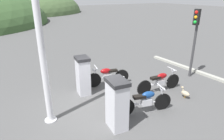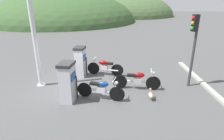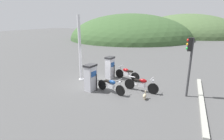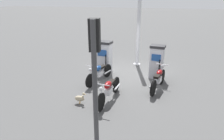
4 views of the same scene
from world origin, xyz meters
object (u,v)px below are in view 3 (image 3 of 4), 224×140
at_px(fuel_pump_near, 91,77).
at_px(motorcycle_far_pump, 127,74).
at_px(wandering_duck, 145,96).
at_px(roadside_traffic_light, 190,57).
at_px(canopy_support_pole, 80,50).
at_px(motorcycle_extra, 142,84).
at_px(fuel_pump_far, 110,67).
at_px(motorcycle_near_pump, 111,85).

height_order(fuel_pump_near, motorcycle_far_pump, fuel_pump_near).
height_order(wandering_duck, roadside_traffic_light, roadside_traffic_light).
distance_m(fuel_pump_near, canopy_support_pole, 2.64).
bearing_deg(motorcycle_extra, motorcycle_far_pump, 133.61).
height_order(motorcycle_extra, canopy_support_pole, canopy_support_pole).
bearing_deg(motorcycle_extra, roadside_traffic_light, 10.51).
xyz_separation_m(fuel_pump_near, canopy_support_pole, (-1.74, 1.43, 1.37)).
height_order(fuel_pump_far, wandering_duck, fuel_pump_far).
xyz_separation_m(fuel_pump_near, wandering_duck, (3.38, 0.18, -0.62)).
relative_size(motorcycle_extra, canopy_support_pole, 0.48).
xyz_separation_m(motorcycle_near_pump, canopy_support_pole, (-3.05, 1.24, 1.73)).
relative_size(motorcycle_far_pump, motorcycle_extra, 0.91).
bearing_deg(fuel_pump_far, fuel_pump_near, -90.00).
bearing_deg(motorcycle_near_pump, wandering_duck, -0.25).
distance_m(motorcycle_near_pump, motorcycle_far_pump, 2.67).
bearing_deg(canopy_support_pole, roadside_traffic_light, 1.52).
bearing_deg(fuel_pump_near, motorcycle_far_pump, 65.99).
bearing_deg(canopy_support_pole, fuel_pump_near, -39.43).
xyz_separation_m(motorcycle_extra, canopy_support_pole, (-4.63, 0.27, 1.73)).
xyz_separation_m(motorcycle_far_pump, motorcycle_extra, (1.62, -1.70, 0.02)).
relative_size(fuel_pump_near, motorcycle_extra, 0.75).
relative_size(motorcycle_near_pump, motorcycle_far_pump, 1.01).
height_order(motorcycle_near_pump, canopy_support_pole, canopy_support_pole).
height_order(motorcycle_far_pump, roadside_traffic_light, roadside_traffic_light).
xyz_separation_m(fuel_pump_far, canopy_support_pole, (-1.74, -1.23, 1.39)).
bearing_deg(motorcycle_extra, canopy_support_pole, 176.67).
bearing_deg(motorcycle_far_pump, fuel_pump_far, -171.01).
height_order(motorcycle_extra, wandering_duck, motorcycle_extra).
bearing_deg(motorcycle_near_pump, fuel_pump_near, -171.87).
relative_size(fuel_pump_near, roadside_traffic_light, 0.50).
height_order(motorcycle_near_pump, wandering_duck, motorcycle_near_pump).
bearing_deg(canopy_support_pole, motorcycle_near_pump, -22.11).
height_order(motorcycle_far_pump, motorcycle_extra, same).
bearing_deg(motorcycle_far_pump, roadside_traffic_light, -16.96).
xyz_separation_m(motorcycle_extra, wandering_duck, (0.49, -0.98, -0.26)).
xyz_separation_m(motorcycle_far_pump, wandering_duck, (2.11, -2.68, -0.24)).
bearing_deg(wandering_duck, canopy_support_pole, 166.29).
bearing_deg(wandering_duck, fuel_pump_near, -176.97).
relative_size(motorcycle_far_pump, roadside_traffic_light, 0.60).
bearing_deg(wandering_duck, fuel_pump_far, 143.75).
xyz_separation_m(motorcycle_far_pump, canopy_support_pole, (-3.01, -1.43, 1.75)).
xyz_separation_m(fuel_pump_far, roadside_traffic_light, (5.36, -1.04, 1.48)).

